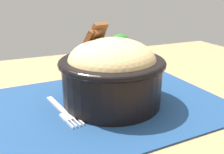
{
  "coord_description": "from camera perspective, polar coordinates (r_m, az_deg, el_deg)",
  "views": [
    {
      "loc": [
        0.16,
        0.39,
        0.9
      ],
      "look_at": [
        -0.01,
        0.01,
        0.76
      ],
      "focal_mm": 39.52,
      "sensor_mm": 36.0,
      "label": 1
    }
  ],
  "objects": [
    {
      "name": "placemat",
      "position": [
        0.45,
        -3.73,
        -6.54
      ],
      "size": [
        0.47,
        0.33,
        0.0
      ],
      "primitive_type": "cube",
      "rotation": [
        0.0,
        0.0,
        0.04
      ],
      "color": "navy",
      "rests_on": "table"
    },
    {
      "name": "bowl",
      "position": [
        0.44,
        -0.01,
        1.32
      ],
      "size": [
        0.19,
        0.19,
        0.14
      ],
      "color": "black",
      "rests_on": "placemat"
    },
    {
      "name": "table",
      "position": [
        0.5,
        -1.29,
        -13.59
      ],
      "size": [
        1.16,
        0.78,
        0.7
      ],
      "color": "#99754C",
      "rests_on": "ground_plane"
    },
    {
      "name": "fork",
      "position": [
        0.43,
        -11.13,
        -7.89
      ],
      "size": [
        0.04,
        0.13,
        0.0
      ],
      "color": "silver",
      "rests_on": "placemat"
    }
  ]
}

